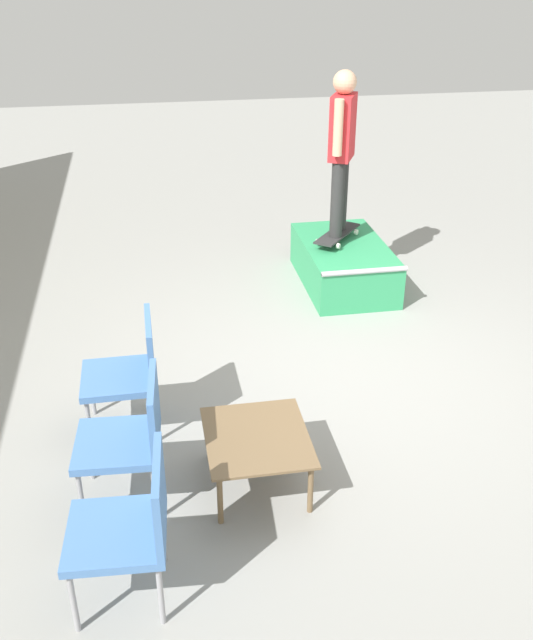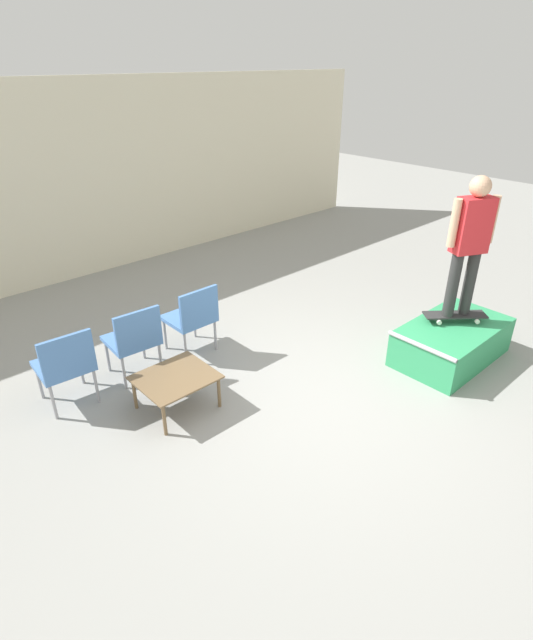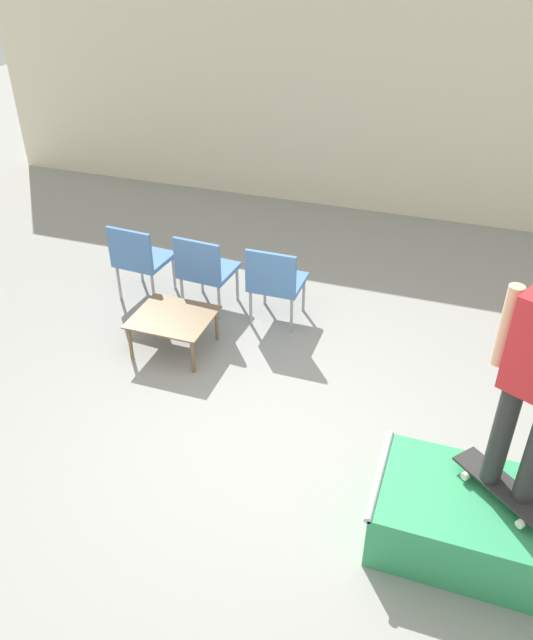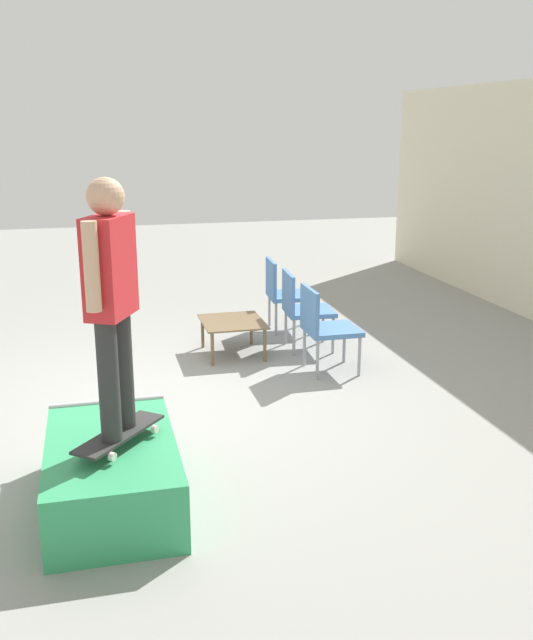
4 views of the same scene
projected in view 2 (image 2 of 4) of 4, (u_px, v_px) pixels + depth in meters
ground_plane at (325, 400)px, 5.30m from camera, size 24.00×24.00×0.00m
house_wall_back at (92, 180)px, 7.87m from camera, size 12.00×0.06×3.00m
skate_ramp_box at (451, 342)px, 5.94m from camera, size 1.44×0.83×0.47m
skateboard_on_ramp at (455, 315)px, 5.88m from camera, size 0.69×0.62×0.07m
person_skater at (470, 238)px, 5.44m from camera, size 0.52×0.35×1.61m
coffee_table at (176, 380)px, 5.03m from camera, size 0.75×0.66×0.38m
patio_chair_left at (65, 363)px, 5.01m from camera, size 0.55×0.55×0.88m
patio_chair_center at (134, 337)px, 5.47m from camera, size 0.55×0.55×0.88m
patio_chair_right at (193, 315)px, 5.93m from camera, size 0.52×0.52×0.88m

